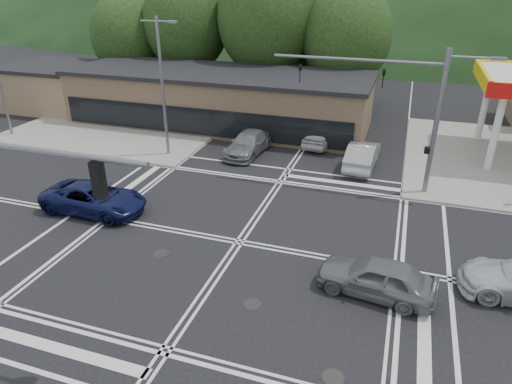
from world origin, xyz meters
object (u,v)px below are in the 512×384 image
(car_blue_west, at_px, (94,198))
(car_northbound, at_px, (248,143))
(car_grey_center, at_px, (376,277))
(car_queue_a, at_px, (362,155))
(car_queue_b, at_px, (321,134))

(car_blue_west, xyz_separation_m, car_northbound, (4.84, 10.57, -0.03))
(car_grey_center, bearing_deg, car_northbound, -135.81)
(car_grey_center, distance_m, car_queue_a, 13.17)
(car_blue_west, height_order, car_northbound, car_blue_west)
(car_blue_west, distance_m, car_queue_a, 16.47)
(car_blue_west, relative_size, car_queue_b, 1.20)
(car_queue_a, bearing_deg, car_blue_west, 42.80)
(car_grey_center, relative_size, car_northbound, 0.89)
(car_grey_center, height_order, car_queue_a, car_queue_a)
(car_queue_a, relative_size, car_northbound, 0.97)
(car_queue_b, height_order, car_northbound, car_queue_b)
(car_blue_west, distance_m, car_grey_center, 14.76)
(car_queue_b, relative_size, car_northbound, 0.90)
(car_grey_center, xyz_separation_m, car_queue_a, (-2.00, 13.01, 0.04))
(car_blue_west, relative_size, car_northbound, 1.08)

